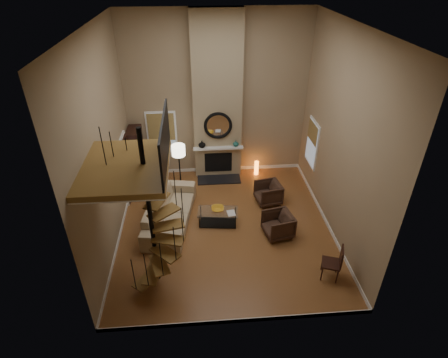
{
  "coord_description": "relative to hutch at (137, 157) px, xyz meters",
  "views": [
    {
      "loc": [
        -0.7,
        -8.2,
        6.83
      ],
      "look_at": [
        0.0,
        0.4,
        1.4
      ],
      "focal_mm": 29.09,
      "sensor_mm": 36.0,
      "label": 1
    }
  ],
  "objects": [
    {
      "name": "floor_lamp",
      "position": [
        1.45,
        -0.81,
        0.46
      ],
      "size": [
        0.43,
        0.43,
        1.75
      ],
      "color": "black",
      "rests_on": "ground"
    },
    {
      "name": "window_right",
      "position": [
        5.73,
        -0.77,
        0.68
      ],
      "size": [
        0.06,
        1.02,
        1.52
      ],
      "color": "white",
      "rests_on": "right_wall"
    },
    {
      "name": "side_chair",
      "position": [
        5.23,
        -4.9,
        -0.42
      ],
      "size": [
        0.55,
        0.54,
        0.94
      ],
      "color": "black",
      "rests_on": "ground"
    },
    {
      "name": "mirror_frame",
      "position": [
        2.75,
        0.07,
        1.0
      ],
      "size": [
        0.94,
        0.1,
        0.94
      ],
      "primitive_type": "torus",
      "rotation": [
        1.57,
        0.0,
        0.0
      ],
      "color": "black",
      "rests_on": "chimney_breast"
    },
    {
      "name": "right_wall",
      "position": [
        5.75,
        -2.77,
        1.8
      ],
      "size": [
        0.02,
        6.5,
        5.5
      ],
      "primitive_type": "cube",
      "color": "#978161",
      "rests_on": "ground"
    },
    {
      "name": "entry_door",
      "position": [
        -0.2,
        -0.97,
        0.1
      ],
      "size": [
        0.1,
        1.05,
        2.16
      ],
      "color": "white",
      "rests_on": "ground"
    },
    {
      "name": "accent_lamp",
      "position": [
        4.12,
        0.1,
        -0.7
      ],
      "size": [
        0.15,
        0.15,
        0.52
      ],
      "primitive_type": "cylinder",
      "color": "orange",
      "rests_on": "ground"
    },
    {
      "name": "ceiling",
      "position": [
        2.75,
        -2.77,
        4.54
      ],
      "size": [
        6.0,
        6.5,
        0.01
      ],
      "primitive_type": "cube",
      "color": "silver",
      "rests_on": "back_wall"
    },
    {
      "name": "armchair_near",
      "position": [
        4.28,
        -1.63,
        -0.6
      ],
      "size": [
        0.88,
        0.87,
        0.69
      ],
      "primitive_type": "imported",
      "rotation": [
        0.0,
        0.0,
        -1.38
      ],
      "color": "#3C261C",
      "rests_on": "ground"
    },
    {
      "name": "hearth",
      "position": [
        2.75,
        -0.2,
        -0.93
      ],
      "size": [
        1.5,
        0.6,
        0.04
      ],
      "primitive_type": "cube",
      "color": "black",
      "rests_on": "ground"
    },
    {
      "name": "mirror_disc",
      "position": [
        2.75,
        0.08,
        1.0
      ],
      "size": [
        0.8,
        0.01,
        0.8
      ],
      "primitive_type": "cylinder",
      "rotation": [
        1.57,
        0.0,
        0.0
      ],
      "color": "white",
      "rests_on": "chimney_breast"
    },
    {
      "name": "vase_right",
      "position": [
        3.35,
        0.05,
        0.33
      ],
      "size": [
        0.2,
        0.2,
        0.21
      ],
      "primitive_type": "imported",
      "color": "#165049",
      "rests_on": "mantel"
    },
    {
      "name": "baseboard_right",
      "position": [
        5.74,
        -2.77,
        -0.89
      ],
      "size": [
        0.02,
        6.5,
        0.12
      ],
      "primitive_type": "cube",
      "color": "white",
      "rests_on": "ground"
    },
    {
      "name": "spiral_stair",
      "position": [
        0.97,
        -4.56,
        0.83
      ],
      "size": [
        1.47,
        1.47,
        4.06
      ],
      "color": "black",
      "rests_on": "ground"
    },
    {
      "name": "back_wall",
      "position": [
        2.75,
        0.48,
        1.8
      ],
      "size": [
        6.0,
        0.02,
        5.5
      ],
      "primitive_type": "cube",
      "color": "#978161",
      "rests_on": "ground"
    },
    {
      "name": "vase_left",
      "position": [
        2.2,
        0.05,
        0.35
      ],
      "size": [
        0.24,
        0.24,
        0.25
      ],
      "primitive_type": "imported",
      "color": "black",
      "rests_on": "mantel"
    },
    {
      "name": "window_back",
      "position": [
        0.85,
        0.46,
        0.67
      ],
      "size": [
        1.02,
        0.06,
        1.52
      ],
      "color": "white",
      "rests_on": "back_wall"
    },
    {
      "name": "book",
      "position": [
        2.9,
        -2.74,
        -0.49
      ],
      "size": [
        0.25,
        0.32,
        0.03
      ],
      "primitive_type": "imported",
      "rotation": [
        0.0,
        0.0,
        0.11
      ],
      "color": "gray",
      "rests_on": "coffee_table"
    },
    {
      "name": "front_wall",
      "position": [
        2.75,
        -6.02,
        1.8
      ],
      "size": [
        6.0,
        0.02,
        5.5
      ],
      "primitive_type": "cube",
      "color": "#978161",
      "rests_on": "ground"
    },
    {
      "name": "mantel",
      "position": [
        2.75,
        0.01,
        0.2
      ],
      "size": [
        1.7,
        0.18,
        0.06
      ],
      "primitive_type": "cube",
      "color": "white",
      "rests_on": "chimney_breast"
    },
    {
      "name": "coffee_table",
      "position": [
        2.55,
        -2.59,
        -0.67
      ],
      "size": [
        1.22,
        0.71,
        0.44
      ],
      "color": "silver",
      "rests_on": "ground"
    },
    {
      "name": "hutch",
      "position": [
        0.0,
        0.0,
        0.0
      ],
      "size": [
        0.42,
        0.89,
        1.99
      ],
      "primitive_type": "cube",
      "color": "black",
      "rests_on": "ground"
    },
    {
      "name": "baseboard_back",
      "position": [
        2.75,
        0.47,
        -0.89
      ],
      "size": [
        6.0,
        0.02,
        0.12
      ],
      "primitive_type": "cube",
      "color": "white",
      "rests_on": "ground"
    },
    {
      "name": "bowl",
      "position": [
        2.55,
        -2.54,
        -0.45
      ],
      "size": [
        0.37,
        0.37,
        0.09
      ],
      "primitive_type": "imported",
      "color": "gold",
      "rests_on": "coffee_table"
    },
    {
      "name": "left_wall",
      "position": [
        -0.25,
        -2.77,
        1.8
      ],
      "size": [
        0.02,
        6.5,
        5.5
      ],
      "primitive_type": "cube",
      "color": "#978161",
      "rests_on": "ground"
    },
    {
      "name": "ground",
      "position": [
        2.75,
        -2.77,
        -0.95
      ],
      "size": [
        6.0,
        6.5,
        0.01
      ],
      "primitive_type": "cube",
      "color": "#9D6432",
      "rests_on": "ground"
    },
    {
      "name": "armchair_far",
      "position": [
        4.27,
        -3.21,
        -0.6
      ],
      "size": [
        0.91,
        0.89,
        0.7
      ],
      "primitive_type": "imported",
      "rotation": [
        0.0,
        0.0,
        -1.36
      ],
      "color": "#3C261C",
      "rests_on": "ground"
    },
    {
      "name": "chimney_breast",
      "position": [
        2.75,
        0.29,
        1.8
      ],
      "size": [
        1.6,
        0.38,
        5.5
      ],
      "primitive_type": "cube",
      "color": "#968362",
      "rests_on": "ground"
    },
    {
      "name": "baseboard_front",
      "position": [
        2.75,
        -6.01,
        -0.89
      ],
      "size": [
        6.0,
        0.02,
        0.12
      ],
      "primitive_type": "cube",
      "color": "white",
      "rests_on": "ground"
    },
    {
      "name": "sofa",
      "position": [
        1.16,
        -2.36,
        -0.55
      ],
      "size": [
        1.54,
        2.96,
        0.82
      ],
      "primitive_type": "imported",
      "rotation": [
        0.0,
        0.0,
        1.41
      ],
      "color": "tan",
      "rests_on": "ground"
    },
    {
      "name": "baseboard_left",
      "position": [
        -0.24,
        -2.77,
        -0.89
      ],
      "size": [
        0.02,
        6.5,
        0.12
      ],
      "primitive_type": "cube",
      "color": "white",
      "rests_on": "ground"
    },
    {
      "name": "firebox",
      "position": [
        2.75,
        0.09,
        -0.4
      ],
      "size": [
        0.95,
        0.02,
        0.72
      ],
      "primitive_type": "cube",
      "color": "black",
      "rests_on": "chimney_breast"
    },
    {
      "name": "loft",
      "position": [
        0.71,
        -4.57,
        2.29
      ],
      "size": [
        1.7,
        2.2,
        1.09
      ],
      "color": "olive",
      "rests_on": "left_wall"
    }
  ]
}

